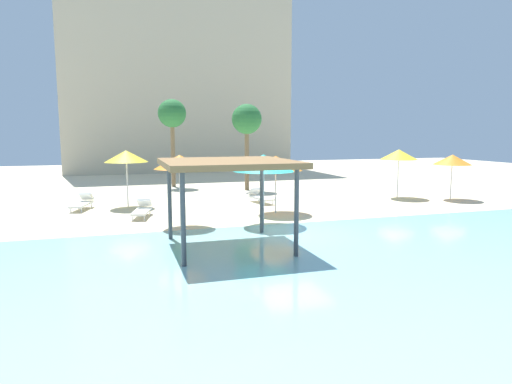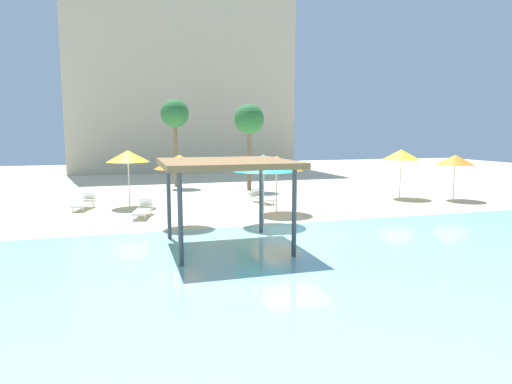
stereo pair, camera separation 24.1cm
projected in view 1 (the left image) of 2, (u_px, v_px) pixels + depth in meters
name	position (u px, v px, depth m)	size (l,w,h in m)	color
ground_plane	(294.00, 233.00, 16.24)	(80.00, 80.00, 0.00)	beige
lagoon_water	(371.00, 276.00, 11.27)	(44.00, 13.50, 0.04)	#8CC6CC
shade_pavilion	(228.00, 166.00, 13.77)	(4.00, 4.00, 2.81)	#42474C
beach_umbrella_orange_1	(276.00, 163.00, 20.01)	(2.42, 2.42, 2.63)	silver
beach_umbrella_orange_2	(180.00, 162.00, 17.11)	(1.98, 1.98, 2.82)	silver
beach_umbrella_yellow_3	(399.00, 155.00, 24.84)	(2.07, 2.07, 2.74)	silver
beach_umbrella_orange_4	(452.00, 160.00, 24.20)	(2.02, 2.02, 2.48)	silver
beach_umbrella_teal_5	(264.00, 163.00, 17.36)	(2.43, 2.43, 2.82)	silver
beach_umbrella_yellow_6	(126.00, 156.00, 21.68)	(2.11, 2.11, 2.81)	silver
lounge_chair_0	(83.00, 203.00, 21.21)	(1.07, 1.99, 0.74)	white
lounge_chair_1	(142.00, 209.00, 19.33)	(1.01, 1.98, 0.74)	white
lounge_chair_2	(260.00, 196.00, 23.28)	(0.97, 1.98, 0.74)	white
palm_tree_0	(247.00, 121.00, 27.91)	(1.90, 1.90, 5.48)	brown
palm_tree_1	(172.00, 115.00, 29.68)	(1.90, 1.90, 5.92)	brown
hotel_block_0	(176.00, 64.00, 43.77)	(20.94, 9.28, 20.84)	beige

